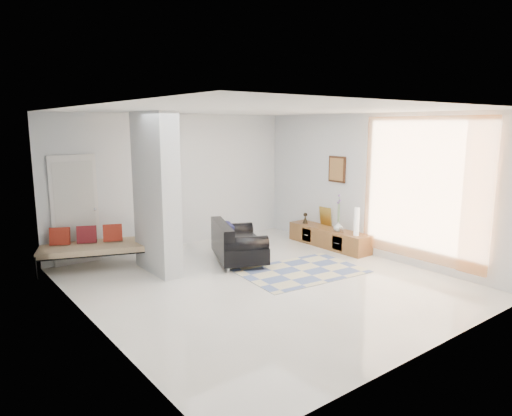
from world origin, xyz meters
TOP-DOWN VIEW (x-y plane):
  - floor at (0.00, 0.00)m, footprint 6.00×6.00m
  - ceiling at (0.00, 0.00)m, footprint 6.00×6.00m
  - wall_back at (0.00, 3.00)m, footprint 6.00×0.00m
  - wall_front at (0.00, -3.00)m, footprint 6.00×0.00m
  - wall_left at (-2.75, 0.00)m, footprint 0.00×6.00m
  - wall_right at (2.75, 0.00)m, footprint 0.00×6.00m
  - partition_column at (-1.10, 1.60)m, footprint 0.35×1.20m
  - hallway_door at (-2.10, 2.96)m, footprint 0.85×0.06m
  - curtain at (2.67, -1.15)m, footprint 0.00×2.55m
  - wall_art at (2.72, 0.91)m, footprint 0.04×0.45m
  - media_console at (2.52, 0.91)m, footprint 0.45×2.01m
  - loveseat at (0.32, 1.22)m, footprint 1.31×1.63m
  - daybed at (-1.92, 2.48)m, footprint 2.14×1.46m
  - area_rug at (0.90, 0.01)m, footprint 2.26×1.62m
  - cylinder_lamp at (2.50, 0.14)m, footprint 0.10×0.10m
  - bronze_figurine at (2.47, 1.58)m, footprint 0.13×0.13m
  - vase at (2.47, 0.60)m, footprint 0.20×0.20m

SIDE VIEW (x-z plane):
  - floor at x=0.00m, z-range 0.00..0.00m
  - area_rug at x=0.90m, z-range 0.00..0.01m
  - media_console at x=2.52m, z-range -0.20..0.60m
  - loveseat at x=0.32m, z-range -0.02..0.74m
  - daybed at x=-1.92m, z-range 0.03..0.79m
  - vase at x=2.47m, z-range 0.40..0.60m
  - bronze_figurine at x=2.47m, z-range 0.40..0.64m
  - cylinder_lamp at x=2.50m, z-range 0.40..0.96m
  - hallway_door at x=-2.10m, z-range 0.00..2.04m
  - partition_column at x=-1.10m, z-range 0.00..2.80m
  - wall_back at x=0.00m, z-range -1.60..4.40m
  - wall_front at x=0.00m, z-range -1.60..4.40m
  - wall_left at x=-2.75m, z-range -1.60..4.40m
  - wall_right at x=2.75m, z-range -1.60..4.40m
  - curtain at x=2.67m, z-range 0.17..2.72m
  - wall_art at x=2.72m, z-range 1.38..1.92m
  - ceiling at x=0.00m, z-range 2.80..2.80m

